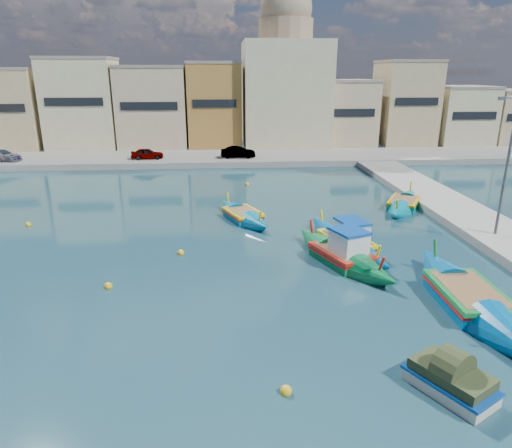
# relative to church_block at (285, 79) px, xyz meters

# --- Properties ---
(ground) EXTENTS (160.00, 160.00, 0.00)m
(ground) POSITION_rel_church_block_xyz_m (-10.00, -40.00, -8.41)
(ground) COLOR #163742
(ground) RESTS_ON ground
(north_quay) EXTENTS (80.00, 8.00, 0.60)m
(north_quay) POSITION_rel_church_block_xyz_m (-10.00, -8.00, -8.11)
(north_quay) COLOR gray
(north_quay) RESTS_ON ground
(north_townhouses) EXTENTS (83.20, 7.87, 10.19)m
(north_townhouses) POSITION_rel_church_block_xyz_m (-3.32, -0.64, -3.41)
(north_townhouses) COLOR tan
(north_townhouses) RESTS_ON ground
(church_block) EXTENTS (10.00, 10.00, 19.10)m
(church_block) POSITION_rel_church_block_xyz_m (0.00, 0.00, 0.00)
(church_block) COLOR #C3B991
(church_block) RESTS_ON ground
(quay_street_lamp) EXTENTS (1.18, 0.16, 8.00)m
(quay_street_lamp) POSITION_rel_church_block_xyz_m (7.44, -34.00, -4.07)
(quay_street_lamp) COLOR #595B60
(quay_street_lamp) RESTS_ON ground
(parked_cars) EXTENTS (27.86, 2.41, 1.18)m
(parked_cars) POSITION_rel_church_block_xyz_m (-18.85, -9.50, -7.23)
(parked_cars) COLOR #4C1919
(parked_cars) RESTS_ON north_quay
(luzzu_turquoise_cabin) EXTENTS (3.88, 8.61, 2.70)m
(luzzu_turquoise_cabin) POSITION_rel_church_block_xyz_m (-1.10, -34.38, -8.08)
(luzzu_turquoise_cabin) COLOR #005C9F
(luzzu_turquoise_cabin) RESTS_ON ground
(luzzu_blue_cabin) EXTENTS (4.80, 8.21, 2.85)m
(luzzu_blue_cabin) POSITION_rel_church_block_xyz_m (-1.80, -36.24, -8.06)
(luzzu_blue_cabin) COLOR #0B763C
(luzzu_blue_cabin) RESTS_ON ground
(luzzu_cyan_mid) EXTENTS (5.47, 7.47, 2.26)m
(luzzu_cyan_mid) POSITION_rel_church_block_xyz_m (5.00, -26.92, -8.17)
(luzzu_cyan_mid) COLOR #008097
(luzzu_cyan_mid) RESTS_ON ground
(luzzu_green) EXTENTS (4.23, 7.00, 2.16)m
(luzzu_green) POSITION_rel_church_block_xyz_m (-6.47, -28.82, -8.18)
(luzzu_green) COLOR #006F9E
(luzzu_green) RESTS_ON ground
(luzzu_blue_south) EXTENTS (2.54, 9.81, 2.81)m
(luzzu_blue_south) POSITION_rel_church_block_xyz_m (2.19, -41.06, -8.11)
(luzzu_blue_south) COLOR #005CA0
(luzzu_blue_south) RESTS_ON ground
(tender_near) EXTENTS (2.48, 2.91, 1.26)m
(tender_near) POSITION_rel_church_block_xyz_m (-1.09, -46.16, -8.02)
(tender_near) COLOR beige
(tender_near) RESTS_ON ground
(mooring_buoys) EXTENTS (23.58, 26.83, 0.36)m
(mooring_buoys) POSITION_rel_church_block_xyz_m (-8.53, -34.56, -8.33)
(mooring_buoys) COLOR yellow
(mooring_buoys) RESTS_ON ground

